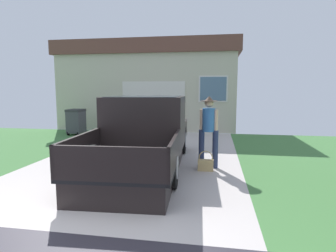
{
  "coord_description": "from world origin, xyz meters",
  "views": [
    {
      "loc": [
        1.98,
        -3.21,
        1.86
      ],
      "look_at": [
        0.77,
        3.83,
        0.95
      ],
      "focal_mm": 30.18,
      "sensor_mm": 36.0,
      "label": 1
    }
  ],
  "objects_px": {
    "person_with_hat": "(209,126)",
    "house_with_garage": "(157,86)",
    "wheeled_trash_bin": "(76,121)",
    "handbag": "(206,164)",
    "pickup_truck": "(146,135)"
  },
  "relations": [
    {
      "from": "handbag",
      "to": "house_with_garage",
      "type": "relative_size",
      "value": 0.05
    },
    {
      "from": "wheeled_trash_bin",
      "to": "house_with_garage",
      "type": "bearing_deg",
      "value": 62.73
    },
    {
      "from": "pickup_truck",
      "to": "handbag",
      "type": "bearing_deg",
      "value": -15.39
    },
    {
      "from": "person_with_hat",
      "to": "house_with_garage",
      "type": "height_order",
      "value": "house_with_garage"
    },
    {
      "from": "pickup_truck",
      "to": "handbag",
      "type": "height_order",
      "value": "pickup_truck"
    },
    {
      "from": "handbag",
      "to": "house_with_garage",
      "type": "height_order",
      "value": "house_with_garage"
    },
    {
      "from": "handbag",
      "to": "house_with_garage",
      "type": "distance_m",
      "value": 9.94
    },
    {
      "from": "person_with_hat",
      "to": "house_with_garage",
      "type": "distance_m",
      "value": 9.52
    },
    {
      "from": "person_with_hat",
      "to": "handbag",
      "type": "relative_size",
      "value": 3.67
    },
    {
      "from": "house_with_garage",
      "to": "wheeled_trash_bin",
      "type": "relative_size",
      "value": 8.09
    },
    {
      "from": "person_with_hat",
      "to": "wheeled_trash_bin",
      "type": "bearing_deg",
      "value": -22.43
    },
    {
      "from": "pickup_truck",
      "to": "person_with_hat",
      "type": "bearing_deg",
      "value": -3.41
    },
    {
      "from": "house_with_garage",
      "to": "pickup_truck",
      "type": "bearing_deg",
      "value": -79.92
    },
    {
      "from": "pickup_truck",
      "to": "handbag",
      "type": "xyz_separation_m",
      "value": [
        1.51,
        -0.33,
        -0.6
      ]
    },
    {
      "from": "house_with_garage",
      "to": "wheeled_trash_bin",
      "type": "height_order",
      "value": "house_with_garage"
    }
  ]
}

